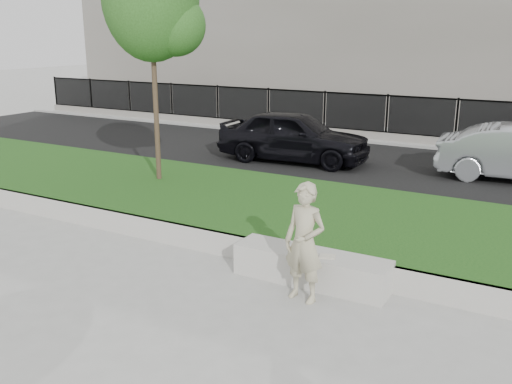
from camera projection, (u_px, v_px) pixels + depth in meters
The scene contains 11 objects.
ground at pixel (183, 278), 8.52m from camera, with size 90.00×90.00×0.00m, color gray.
grass_bank at pixel (276, 212), 10.98m from camera, with size 34.00×4.00×0.40m, color #0C330F.
grass_kerb at pixel (220, 244), 9.34m from camera, with size 34.00×0.08×0.40m, color #A8A59D.
street at pixel (368, 165), 15.64m from camera, with size 34.00×7.00×0.04m, color black.
far_pavement at pixel (411, 138), 19.41m from camera, with size 34.00×3.00×0.12m, color gray.
iron_fence at pixel (404, 128), 18.44m from camera, with size 32.00×0.30×1.50m.
stone_bench at pixel (311, 267), 8.31m from camera, with size 2.31×0.58×0.47m, color #A8A59D.
man at pixel (305, 243), 7.62m from camera, with size 0.60×0.40×1.65m, color tan.
book at pixel (327, 256), 8.06m from camera, with size 0.22×0.16×0.03m, color beige.
young_tree at pixel (155, 2), 11.68m from camera, with size 2.10×2.01×5.14m.
car_dark at pixel (294, 136), 15.87m from camera, with size 1.70×4.23×1.44m, color black.
Camera 1 is at (4.82, -6.30, 3.54)m, focal length 40.00 mm.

